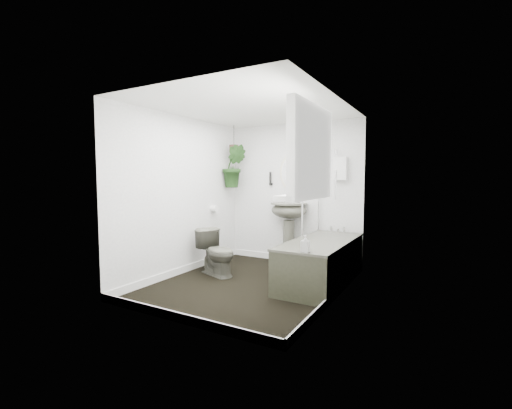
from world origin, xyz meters
The scene contains 22 objects.
floor centered at (0.00, 0.00, -0.01)m, with size 2.30×2.80×0.02m, color black.
ceiling centered at (0.00, 0.00, 2.31)m, with size 2.30×2.80×0.02m, color white.
wall_back centered at (0.00, 1.41, 1.15)m, with size 2.30×0.02×2.30m, color white.
wall_front centered at (0.00, -1.41, 1.15)m, with size 2.30×0.02×2.30m, color white.
wall_left centered at (-1.16, 0.00, 1.15)m, with size 0.02×2.80×2.30m, color white.
wall_right centered at (1.16, 0.00, 1.15)m, with size 0.02×2.80×2.30m, color white.
skirting centered at (0.00, 0.00, 0.05)m, with size 2.30×2.80×0.10m, color white.
bathtub centered at (0.80, 0.50, 0.29)m, with size 0.72×1.72×0.58m, color #4F4F43, non-canonical shape.
bath_screen centered at (0.47, 0.99, 1.28)m, with size 0.04×0.72×1.40m, color silver, non-canonical shape.
shower_box centered at (0.80, 1.34, 1.55)m, with size 0.20×0.10×0.35m, color white.
oval_mirror centered at (0.00, 1.37, 1.50)m, with size 0.46×0.03×0.62m, color beige.
wall_sconce centered at (-0.40, 1.36, 1.40)m, with size 0.04×0.04×0.22m, color black.
toilet_roll_holder centered at (-1.10, 0.70, 0.90)m, with size 0.11×0.11×0.11m, color white.
window_recess centered at (1.09, -0.70, 1.65)m, with size 0.08×1.00×0.90m, color white.
window_sill centered at (1.02, -0.70, 1.23)m, with size 0.18×1.00×0.04m, color white.
window_blinds centered at (1.04, -0.70, 1.65)m, with size 0.01×0.86×0.76m, color white.
toilet centered at (-0.64, 0.15, 0.33)m, with size 0.37×0.65×0.66m, color #4F4F43.
pedestal_sink centered at (0.00, 1.24, 0.51)m, with size 0.60×0.51×1.01m, color #4F4F43, non-canonical shape.
sill_plant centered at (1.02, -0.53, 1.37)m, with size 0.21×0.18×0.24m, color black.
hanging_plant centered at (-0.97, 1.10, 1.61)m, with size 0.40×0.32×0.73m, color black.
soap_bottle centered at (0.88, -0.29, 0.68)m, with size 0.09×0.09×0.19m, color black.
hanging_pot centered at (-0.97, 1.10, 1.91)m, with size 0.16×0.16×0.12m, color #483327.
Camera 1 is at (2.25, -3.84, 1.40)m, focal length 24.00 mm.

